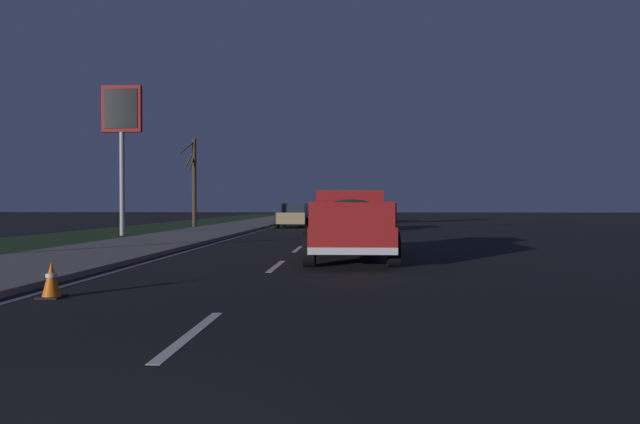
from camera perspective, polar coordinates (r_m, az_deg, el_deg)
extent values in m
plane|color=black|center=(28.85, -0.12, -2.14)|extent=(144.00, 144.00, 0.00)
cube|color=slate|center=(29.76, -11.15, -1.95)|extent=(108.00, 4.00, 0.12)
cube|color=#1E3819|center=(31.41, -20.01, -1.94)|extent=(108.00, 6.00, 0.01)
cube|color=silver|center=(6.52, -13.40, -12.36)|extent=(2.40, 0.14, 0.01)
cube|color=silver|center=(13.08, -4.64, -5.70)|extent=(2.40, 0.14, 0.01)
cube|color=silver|center=(18.03, -2.35, -3.90)|extent=(2.40, 0.14, 0.01)
cube|color=silver|center=(23.60, -0.95, -2.79)|extent=(2.40, 0.14, 0.01)
cube|color=silver|center=(29.23, -0.07, -2.09)|extent=(2.40, 0.14, 0.01)
cube|color=silver|center=(34.43, 0.48, -1.65)|extent=(2.40, 0.14, 0.01)
cube|color=silver|center=(40.72, 0.96, -1.27)|extent=(2.40, 0.14, 0.01)
cube|color=silver|center=(45.88, 1.25, -1.04)|extent=(2.40, 0.14, 0.01)
cube|color=silver|center=(52.63, 1.55, -0.80)|extent=(2.40, 0.14, 0.01)
cube|color=silver|center=(58.29, 1.75, -0.64)|extent=(2.40, 0.14, 0.01)
cube|color=silver|center=(63.86, 1.91, -0.52)|extent=(2.40, 0.14, 0.01)
cube|color=silver|center=(70.69, 2.07, -0.39)|extent=(2.40, 0.14, 0.01)
cube|color=silver|center=(77.46, 2.20, -0.28)|extent=(2.40, 0.14, 0.01)
cube|color=silver|center=(29.27, -6.78, -2.09)|extent=(108.00, 0.14, 0.01)
cube|color=maroon|center=(14.67, 3.15, -2.38)|extent=(5.46, 2.16, 0.60)
cube|color=maroon|center=(15.84, 3.06, 0.57)|extent=(2.21, 1.90, 0.90)
cube|color=#1E2833|center=(14.79, 3.14, 0.75)|extent=(0.08, 1.44, 0.50)
cube|color=maroon|center=(13.58, -0.71, -0.18)|extent=(3.03, 0.17, 0.56)
cube|color=maroon|center=(13.63, 7.21, -0.19)|extent=(3.03, 0.17, 0.56)
cube|color=maroon|center=(11.99, 3.45, -0.32)|extent=(0.14, 1.88, 0.56)
cube|color=silver|center=(12.04, 3.44, -4.13)|extent=(0.18, 2.00, 0.16)
cube|color=red|center=(12.01, -0.37, 0.64)|extent=(0.06, 0.14, 0.20)
cube|color=red|center=(12.05, 7.25, 0.63)|extent=(0.06, 0.14, 0.20)
ellipsoid|color=#193823|center=(13.57, 3.26, -0.02)|extent=(2.64, 1.60, 0.64)
sphere|color=silver|center=(14.07, 1.74, -0.56)|extent=(0.40, 0.40, 0.40)
sphere|color=beige|center=(12.99, 4.65, -0.76)|extent=(0.34, 0.34, 0.34)
cylinder|color=black|center=(16.48, -0.47, -2.90)|extent=(0.84, 0.28, 0.84)
cylinder|color=black|center=(16.52, 6.49, -2.89)|extent=(0.84, 0.28, 0.84)
cylinder|color=black|center=(12.93, -1.11, -3.92)|extent=(0.84, 0.28, 0.84)
cylinder|color=black|center=(12.98, 7.76, -3.91)|extent=(0.84, 0.28, 0.84)
cube|color=maroon|center=(30.47, 2.93, -0.80)|extent=(4.44, 1.91, 0.70)
cube|color=#1E2833|center=(30.21, 2.94, 0.38)|extent=(2.50, 1.64, 0.56)
cylinder|color=black|center=(31.98, 1.28, -1.24)|extent=(0.68, 0.22, 0.68)
cylinder|color=black|center=(32.00, 4.51, -1.24)|extent=(0.68, 0.22, 0.68)
cylinder|color=black|center=(28.99, 1.19, -1.45)|extent=(0.68, 0.22, 0.68)
cylinder|color=black|center=(29.01, 4.75, -1.45)|extent=(0.68, 0.22, 0.68)
cube|color=red|center=(28.32, 2.99, -0.82)|extent=(0.12, 1.51, 0.10)
cube|color=#9E845B|center=(35.03, -2.67, -0.59)|extent=(4.44, 1.91, 0.70)
cube|color=#1E2833|center=(34.77, -2.72, 0.44)|extent=(2.50, 1.65, 0.56)
cylinder|color=black|center=(36.65, -3.75, -0.98)|extent=(0.68, 0.22, 0.68)
cylinder|color=black|center=(36.42, -0.95, -0.99)|extent=(0.68, 0.22, 0.68)
cylinder|color=black|center=(33.69, -4.52, -1.14)|extent=(0.68, 0.22, 0.68)
cylinder|color=black|center=(33.44, -1.48, -1.15)|extent=(0.68, 0.22, 0.68)
cube|color=red|center=(32.90, -3.17, -0.59)|extent=(0.12, 1.51, 0.10)
cube|color=black|center=(43.22, 3.75, -0.32)|extent=(4.42, 1.86, 0.70)
cube|color=#1E2833|center=(42.96, 3.76, 0.51)|extent=(2.48, 1.62, 0.56)
cylinder|color=black|center=(44.72, 2.57, -0.65)|extent=(0.68, 0.22, 0.68)
cylinder|color=black|center=(44.75, 4.87, -0.66)|extent=(0.68, 0.22, 0.68)
cylinder|color=black|center=(41.73, 2.55, -0.76)|extent=(0.68, 0.22, 0.68)
cylinder|color=black|center=(41.76, 5.02, -0.76)|extent=(0.68, 0.22, 0.68)
cube|color=red|center=(41.07, 3.80, -0.31)|extent=(0.10, 1.51, 0.10)
cylinder|color=#99999E|center=(27.44, -20.11, 5.09)|extent=(0.24, 0.24, 7.11)
cube|color=maroon|center=(27.74, -20.14, 10.15)|extent=(0.24, 1.90, 2.20)
cube|color=black|center=(27.62, -20.25, 10.19)|extent=(0.04, 1.60, 1.87)
cylinder|color=#423323|center=(36.88, -13.09, 3.00)|extent=(0.28, 0.28, 5.81)
cylinder|color=#423323|center=(36.73, -13.82, 6.62)|extent=(0.87, 0.85, 1.01)
cylinder|color=#423323|center=(36.70, -13.34, 5.07)|extent=(0.66, 0.25, 1.05)
cylinder|color=#423323|center=(37.25, -13.55, 5.49)|extent=(0.44, 0.81, 1.30)
cube|color=black|center=(9.69, -26.42, -8.01)|extent=(0.36, 0.36, 0.03)
cone|color=orange|center=(9.65, -26.43, -6.30)|extent=(0.28, 0.28, 0.55)
cylinder|color=white|center=(9.64, -26.43, -5.98)|extent=(0.17, 0.17, 0.06)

